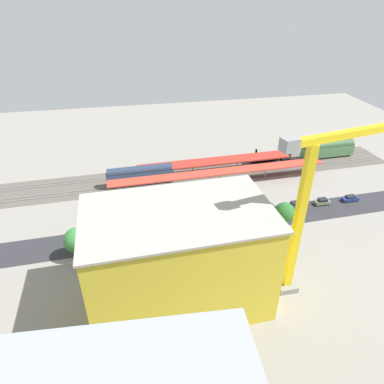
{
  "coord_description": "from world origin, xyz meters",
  "views": [
    {
      "loc": [
        22.18,
        71.82,
        50.33
      ],
      "look_at": [
        7.87,
        0.92,
        7.22
      ],
      "focal_mm": 31.96,
      "sensor_mm": 36.0,
      "label": 1
    }
  ],
  "objects_px": {
    "platform_canopy_near": "(220,172)",
    "street_tree_2": "(162,228)",
    "freight_coach_far": "(140,175)",
    "street_tree_1": "(87,237)",
    "parked_car_2": "(295,205)",
    "street_tree_0": "(213,219)",
    "parked_car_0": "(350,199)",
    "parked_car_3": "(267,207)",
    "construction_building": "(179,259)",
    "box_truck_1": "(186,236)",
    "parked_car_1": "(322,202)",
    "locomotive": "(272,157)",
    "street_tree_4": "(285,212)",
    "parked_car_5": "(212,215)",
    "box_truck_2": "(130,245)",
    "traffic_light": "(181,225)",
    "street_tree_5": "(236,212)",
    "passenger_coach": "(328,149)",
    "platform_canopy_far": "(215,161)",
    "parked_car_4": "(239,211)",
    "box_truck_0": "(185,240)",
    "tower_crane": "(307,208)",
    "street_tree_3": "(76,240)",
    "parked_car_6": "(177,218)"
  },
  "relations": [
    {
      "from": "platform_canopy_near",
      "to": "street_tree_2",
      "type": "height_order",
      "value": "street_tree_2"
    },
    {
      "from": "freight_coach_far",
      "to": "street_tree_1",
      "type": "height_order",
      "value": "street_tree_1"
    },
    {
      "from": "parked_car_2",
      "to": "street_tree_0",
      "type": "height_order",
      "value": "street_tree_0"
    },
    {
      "from": "parked_car_0",
      "to": "parked_car_3",
      "type": "bearing_deg",
      "value": -1.38
    },
    {
      "from": "construction_building",
      "to": "box_truck_1",
      "type": "distance_m",
      "value": 18.35
    },
    {
      "from": "parked_car_1",
      "to": "locomotive",
      "type": "bearing_deg",
      "value": -83.61
    },
    {
      "from": "street_tree_1",
      "to": "street_tree_4",
      "type": "xyz_separation_m",
      "value": [
        -44.99,
        1.26,
        1.16
      ]
    },
    {
      "from": "parked_car_5",
      "to": "street_tree_4",
      "type": "relative_size",
      "value": 0.63
    },
    {
      "from": "box_truck_2",
      "to": "street_tree_4",
      "type": "relative_size",
      "value": 1.1
    },
    {
      "from": "parked_car_1",
      "to": "traffic_light",
      "type": "relative_size",
      "value": 0.66
    },
    {
      "from": "street_tree_0",
      "to": "street_tree_5",
      "type": "height_order",
      "value": "street_tree_5"
    },
    {
      "from": "passenger_coach",
      "to": "box_truck_1",
      "type": "bearing_deg",
      "value": 32.46
    },
    {
      "from": "parked_car_5",
      "to": "traffic_light",
      "type": "height_order",
      "value": "traffic_light"
    },
    {
      "from": "street_tree_0",
      "to": "parked_car_5",
      "type": "bearing_deg",
      "value": -103.63
    },
    {
      "from": "platform_canopy_far",
      "to": "parked_car_5",
      "type": "xyz_separation_m",
      "value": [
        6.93,
        23.12,
        -3.62
      ]
    },
    {
      "from": "passenger_coach",
      "to": "traffic_light",
      "type": "distance_m",
      "value": 66.95
    },
    {
      "from": "platform_canopy_far",
      "to": "parked_car_4",
      "type": "xyz_separation_m",
      "value": [
        -0.5,
        22.85,
        -3.55
      ]
    },
    {
      "from": "box_truck_0",
      "to": "traffic_light",
      "type": "relative_size",
      "value": 1.64
    },
    {
      "from": "platform_canopy_near",
      "to": "street_tree_0",
      "type": "xyz_separation_m",
      "value": [
        8.56,
        24.54,
        1.34
      ]
    },
    {
      "from": "parked_car_0",
      "to": "construction_building",
      "type": "height_order",
      "value": "construction_building"
    },
    {
      "from": "platform_canopy_near",
      "to": "locomotive",
      "type": "height_order",
      "value": "locomotive"
    },
    {
      "from": "parked_car_2",
      "to": "parked_car_4",
      "type": "height_order",
      "value": "parked_car_4"
    },
    {
      "from": "platform_canopy_near",
      "to": "box_truck_2",
      "type": "distance_m",
      "value": 37.49
    },
    {
      "from": "parked_car_0",
      "to": "parked_car_2",
      "type": "bearing_deg",
      "value": 0.36
    },
    {
      "from": "construction_building",
      "to": "tower_crane",
      "type": "height_order",
      "value": "tower_crane"
    },
    {
      "from": "parked_car_3",
      "to": "tower_crane",
      "type": "height_order",
      "value": "tower_crane"
    },
    {
      "from": "platform_canopy_near",
      "to": "street_tree_2",
      "type": "bearing_deg",
      "value": 51.1
    },
    {
      "from": "parked_car_1",
      "to": "street_tree_3",
      "type": "relative_size",
      "value": 0.56
    },
    {
      "from": "parked_car_4",
      "to": "freight_coach_far",
      "type": "bearing_deg",
      "value": -40.63
    },
    {
      "from": "parked_car_6",
      "to": "street_tree_5",
      "type": "distance_m",
      "value": 15.54
    },
    {
      "from": "construction_building",
      "to": "box_truck_1",
      "type": "bearing_deg",
      "value": -106.64
    },
    {
      "from": "street_tree_5",
      "to": "traffic_light",
      "type": "height_order",
      "value": "street_tree_5"
    },
    {
      "from": "parked_car_1",
      "to": "box_truck_1",
      "type": "relative_size",
      "value": 0.45
    },
    {
      "from": "parked_car_2",
      "to": "box_truck_2",
      "type": "height_order",
      "value": "box_truck_2"
    },
    {
      "from": "box_truck_2",
      "to": "street_tree_1",
      "type": "xyz_separation_m",
      "value": [
        8.86,
        -1.56,
        2.43
      ]
    },
    {
      "from": "street_tree_2",
      "to": "traffic_light",
      "type": "relative_size",
      "value": 1.24
    },
    {
      "from": "street_tree_2",
      "to": "traffic_light",
      "type": "bearing_deg",
      "value": -164.12
    },
    {
      "from": "parked_car_6",
      "to": "street_tree_4",
      "type": "distance_m",
      "value": 26.12
    },
    {
      "from": "platform_canopy_near",
      "to": "box_truck_1",
      "type": "distance_m",
      "value": 28.74
    },
    {
      "from": "locomotive",
      "to": "parked_car_0",
      "type": "xyz_separation_m",
      "value": [
        -11.6,
        27.23,
        -1.17
      ]
    },
    {
      "from": "traffic_light",
      "to": "parked_car_1",
      "type": "bearing_deg",
      "value": -169.44
    },
    {
      "from": "platform_canopy_far",
      "to": "traffic_light",
      "type": "height_order",
      "value": "traffic_light"
    },
    {
      "from": "freight_coach_far",
      "to": "street_tree_3",
      "type": "xyz_separation_m",
      "value": [
        15.36,
        29.72,
        1.45
      ]
    },
    {
      "from": "parked_car_1",
      "to": "street_tree_4",
      "type": "distance_m",
      "value": 18.59
    },
    {
      "from": "parked_car_2",
      "to": "street_tree_0",
      "type": "xyz_separation_m",
      "value": [
        24.94,
        8.39,
        4.74
      ]
    },
    {
      "from": "street_tree_2",
      "to": "passenger_coach",
      "type": "bearing_deg",
      "value": -149.61
    },
    {
      "from": "parked_car_3",
      "to": "street_tree_4",
      "type": "height_order",
      "value": "street_tree_4"
    },
    {
      "from": "parked_car_4",
      "to": "tower_crane",
      "type": "xyz_separation_m",
      "value": [
        -2.16,
        26.08,
        17.57
      ]
    },
    {
      "from": "parked_car_0",
      "to": "tower_crane",
      "type": "bearing_deg",
      "value": 41.08
    },
    {
      "from": "street_tree_1",
      "to": "parked_car_1",
      "type": "bearing_deg",
      "value": -172.85
    }
  ]
}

